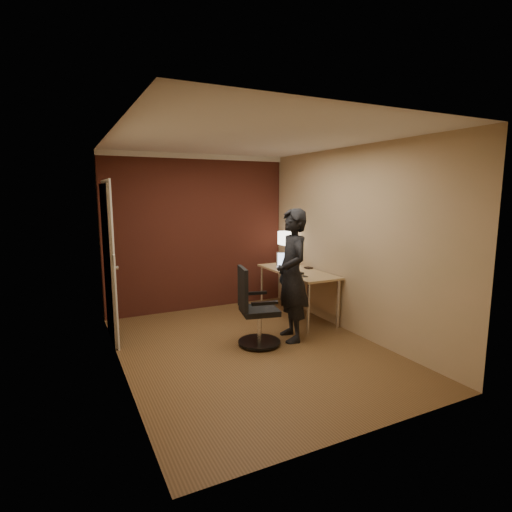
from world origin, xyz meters
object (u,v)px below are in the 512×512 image
at_px(mouse, 300,273).
at_px(desk, 301,278).
at_px(wallet, 308,268).
at_px(desk_lamp, 287,238).
at_px(office_chair, 254,312).
at_px(laptop, 287,264).
at_px(person, 292,275).
at_px(phone, 304,276).

bearing_deg(mouse, desk, 44.31).
bearing_deg(wallet, desk_lamp, 96.66).
bearing_deg(office_chair, desk_lamp, 47.13).
relative_size(laptop, person, 0.24).
bearing_deg(person, wallet, 147.72).
distance_m(wallet, person, 1.15).
relative_size(desk, laptop, 3.62).
distance_m(desk_lamp, phone, 1.15).
xyz_separation_m(office_chair, person, (0.53, -0.01, 0.42)).
bearing_deg(phone, office_chair, -159.57).
bearing_deg(mouse, phone, -112.94).
distance_m(phone, person, 0.56).
bearing_deg(laptop, phone, -100.73).
bearing_deg(office_chair, wallet, 31.22).
xyz_separation_m(phone, person, (-0.42, -0.35, 0.12)).
xyz_separation_m(desk, mouse, (-0.18, -0.25, 0.14)).
xyz_separation_m(phone, office_chair, (-0.95, -0.34, -0.30)).
bearing_deg(wallet, laptop, 138.79).
xyz_separation_m(desk, desk_lamp, (0.10, 0.62, 0.55)).
bearing_deg(desk_lamp, mouse, -108.19).
xyz_separation_m(desk, person, (-0.63, -0.76, 0.25)).
height_order(mouse, person, person).
xyz_separation_m(desk, office_chair, (-1.16, -0.75, -0.17)).
height_order(mouse, phone, mouse).
bearing_deg(office_chair, phone, 19.69).
height_order(desk_lamp, laptop, desk_lamp).
relative_size(phone, person, 0.07).
distance_m(desk, phone, 0.49).
bearing_deg(office_chair, person, -1.41).
relative_size(desk, wallet, 13.64).
bearing_deg(wallet, phone, -129.50).
bearing_deg(mouse, person, -141.25).
height_order(desk_lamp, mouse, desk_lamp).
height_order(laptop, wallet, laptop).
relative_size(desk, office_chair, 1.53).
height_order(desk, phone, phone).
bearing_deg(desk_lamp, desk, -99.62).
distance_m(desk_lamp, laptop, 0.52).
relative_size(laptop, mouse, 4.14).
bearing_deg(desk, desk_lamp, 80.38).
distance_m(phone, office_chair, 1.05).
distance_m(desk, person, 1.02).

